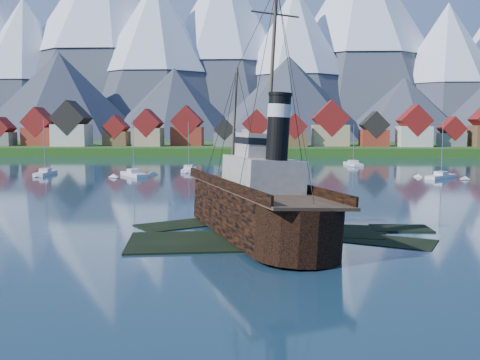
{
  "coord_description": "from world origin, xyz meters",
  "views": [
    {
      "loc": [
        0.49,
        -50.92,
        10.84
      ],
      "look_at": [
        -1.98,
        6.0,
        5.0
      ],
      "focal_mm": 40.0,
      "sensor_mm": 36.0,
      "label": 1
    }
  ],
  "objects_px": {
    "sailboat_b": "(45,174)",
    "sailboat_f": "(189,170)",
    "tugboat_wreck": "(254,202)",
    "sailboat_d": "(441,177)",
    "sailboat_e": "(353,164)",
    "sailboat_c": "(134,175)"
  },
  "relations": [
    {
      "from": "sailboat_c",
      "to": "sailboat_e",
      "type": "bearing_deg",
      "value": -1.95
    },
    {
      "from": "tugboat_wreck",
      "to": "sailboat_f",
      "type": "relative_size",
      "value": 2.58
    },
    {
      "from": "sailboat_e",
      "to": "sailboat_c",
      "type": "bearing_deg",
      "value": -155.58
    },
    {
      "from": "sailboat_b",
      "to": "sailboat_f",
      "type": "xyz_separation_m",
      "value": [
        29.92,
        11.39,
        -0.02
      ]
    },
    {
      "from": "sailboat_b",
      "to": "sailboat_f",
      "type": "bearing_deg",
      "value": 19.37
    },
    {
      "from": "sailboat_e",
      "to": "sailboat_f",
      "type": "distance_m",
      "value": 46.66
    },
    {
      "from": "sailboat_e",
      "to": "sailboat_f",
      "type": "bearing_deg",
      "value": -162.38
    },
    {
      "from": "tugboat_wreck",
      "to": "sailboat_f",
      "type": "bearing_deg",
      "value": 82.8
    },
    {
      "from": "sailboat_b",
      "to": "sailboat_d",
      "type": "height_order",
      "value": "sailboat_b"
    },
    {
      "from": "sailboat_b",
      "to": "sailboat_e",
      "type": "distance_m",
      "value": 78.61
    },
    {
      "from": "sailboat_b",
      "to": "sailboat_f",
      "type": "height_order",
      "value": "sailboat_b"
    },
    {
      "from": "sailboat_d",
      "to": "sailboat_b",
      "type": "bearing_deg",
      "value": -135.48
    },
    {
      "from": "tugboat_wreck",
      "to": "sailboat_b",
      "type": "height_order",
      "value": "tugboat_wreck"
    },
    {
      "from": "sailboat_e",
      "to": "tugboat_wreck",
      "type": "bearing_deg",
      "value": -113.48
    },
    {
      "from": "sailboat_c",
      "to": "sailboat_d",
      "type": "xyz_separation_m",
      "value": [
        64.16,
        -1.99,
        -0.01
      ]
    },
    {
      "from": "sailboat_b",
      "to": "sailboat_d",
      "type": "bearing_deg",
      "value": -3.88
    },
    {
      "from": "tugboat_wreck",
      "to": "sailboat_e",
      "type": "bearing_deg",
      "value": 54.3
    },
    {
      "from": "sailboat_d",
      "to": "tugboat_wreck",
      "type": "bearing_deg",
      "value": -76.44
    },
    {
      "from": "tugboat_wreck",
      "to": "sailboat_f",
      "type": "xyz_separation_m",
      "value": [
        -16.68,
        71.8,
        -2.85
      ]
    },
    {
      "from": "sailboat_f",
      "to": "tugboat_wreck",
      "type": "bearing_deg",
      "value": -75.36
    },
    {
      "from": "sailboat_b",
      "to": "sailboat_e",
      "type": "relative_size",
      "value": 1.08
    },
    {
      "from": "sailboat_f",
      "to": "sailboat_d",
      "type": "bearing_deg",
      "value": -13.85
    }
  ]
}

